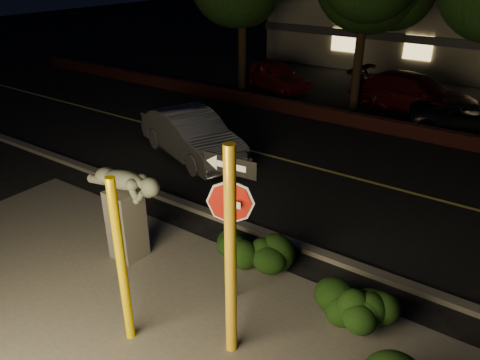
# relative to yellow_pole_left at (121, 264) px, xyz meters

# --- Properties ---
(ground) EXTENTS (90.00, 90.00, 0.00)m
(ground) POSITION_rel_yellow_pole_left_xyz_m (0.58, 11.10, -1.52)
(ground) COLOR black
(ground) RESTS_ON ground
(patio) EXTENTS (14.00, 6.00, 0.02)m
(patio) POSITION_rel_yellow_pole_left_xyz_m (0.58, 0.10, -1.51)
(patio) COLOR #4C4944
(patio) RESTS_ON ground
(road) EXTENTS (80.00, 8.00, 0.01)m
(road) POSITION_rel_yellow_pole_left_xyz_m (0.58, 8.10, -1.51)
(road) COLOR black
(road) RESTS_ON ground
(lane_marking) EXTENTS (80.00, 0.12, 0.00)m
(lane_marking) POSITION_rel_yellow_pole_left_xyz_m (0.58, 8.10, -1.50)
(lane_marking) COLOR tan
(lane_marking) RESTS_ON road
(curb) EXTENTS (80.00, 0.25, 0.12)m
(curb) POSITION_rel_yellow_pole_left_xyz_m (0.58, 4.00, -1.46)
(curb) COLOR #4C4944
(curb) RESTS_ON ground
(brick_wall) EXTENTS (40.00, 0.35, 0.50)m
(brick_wall) POSITION_rel_yellow_pole_left_xyz_m (0.58, 12.40, -1.27)
(brick_wall) COLOR #411714
(brick_wall) RESTS_ON ground
(parking_lot) EXTENTS (40.00, 12.00, 0.01)m
(parking_lot) POSITION_rel_yellow_pole_left_xyz_m (0.58, 18.10, -1.51)
(parking_lot) COLOR black
(parking_lot) RESTS_ON ground
(yellow_pole_left) EXTENTS (0.15, 0.15, 3.03)m
(yellow_pole_left) POSITION_rel_yellow_pole_left_xyz_m (0.00, 0.00, 0.00)
(yellow_pole_left) COLOR #FBD100
(yellow_pole_left) RESTS_ON ground
(yellow_pole_right) EXTENTS (0.18, 0.18, 3.65)m
(yellow_pole_right) POSITION_rel_yellow_pole_left_xyz_m (1.57, 0.76, 0.31)
(yellow_pole_right) COLOR yellow
(yellow_pole_right) RESTS_ON ground
(signpost) EXTENTS (1.00, 0.14, 2.95)m
(signpost) POSITION_rel_yellow_pole_left_xyz_m (0.85, 1.75, 0.58)
(signpost) COLOR black
(signpost) RESTS_ON ground
(sculpture) EXTENTS (1.98, 0.64, 2.12)m
(sculpture) POSITION_rel_yellow_pole_left_xyz_m (-1.74, 1.66, -0.21)
(sculpture) COLOR #4C4944
(sculpture) RESTS_ON ground
(hedge_center) EXTENTS (2.02, 1.44, 0.95)m
(hedge_center) POSITION_rel_yellow_pole_left_xyz_m (0.50, 3.00, -1.04)
(hedge_center) COLOR black
(hedge_center) RESTS_ON ground
(hedge_right) EXTENTS (1.66, 1.20, 0.98)m
(hedge_right) POSITION_rel_yellow_pole_left_xyz_m (3.02, 2.48, -1.03)
(hedge_right) COLOR black
(hedge_right) RESTS_ON ground
(silver_sedan) EXTENTS (4.74, 3.05, 1.48)m
(silver_sedan) POSITION_rel_yellow_pole_left_xyz_m (-4.23, 6.67, -0.78)
(silver_sedan) COLOR #9E9EA2
(silver_sedan) RESTS_ON ground
(parked_car_red) EXTENTS (4.23, 2.76, 1.34)m
(parked_car_red) POSITION_rel_yellow_pole_left_xyz_m (-6.37, 15.28, -0.85)
(parked_car_red) COLOR maroon
(parked_car_red) RESTS_ON ground
(parked_car_darkred) EXTENTS (5.56, 2.90, 1.54)m
(parked_car_darkred) POSITION_rel_yellow_pole_left_xyz_m (0.16, 15.38, -0.75)
(parked_car_darkred) COLOR #3C0A0B
(parked_car_darkred) RESTS_ON ground
(parked_car_dark) EXTENTS (4.55, 3.02, 1.16)m
(parked_car_dark) POSITION_rel_yellow_pole_left_xyz_m (2.58, 14.01, -0.94)
(parked_car_dark) COLOR black
(parked_car_dark) RESTS_ON ground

